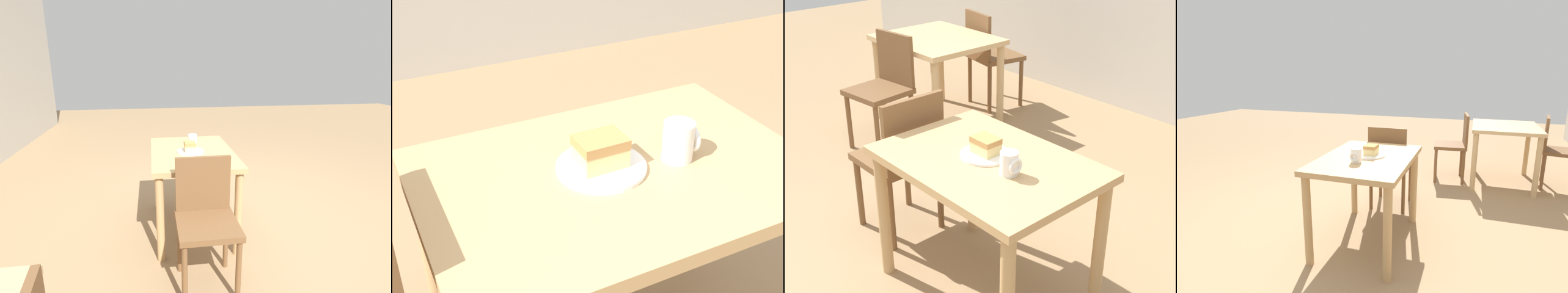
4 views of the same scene
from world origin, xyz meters
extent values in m
plane|color=#997A56|center=(0.00, 0.00, 0.00)|extent=(14.00, 14.00, 0.00)
cube|color=tan|center=(-0.05, 0.44, 0.71)|extent=(0.98, 0.69, 0.04)
cylinder|color=tan|center=(-0.49, 0.15, 0.34)|extent=(0.06, 0.06, 0.69)
cylinder|color=tan|center=(0.39, 0.15, 0.34)|extent=(0.06, 0.06, 0.69)
cylinder|color=tan|center=(-0.49, 0.74, 0.34)|extent=(0.06, 0.06, 0.69)
cylinder|color=tan|center=(0.39, 0.74, 0.34)|extent=(0.06, 0.06, 0.69)
cube|color=brown|center=(-0.79, 0.44, 0.45)|extent=(0.40, 0.40, 0.04)
cylinder|color=brown|center=(-0.96, 0.61, 0.22)|extent=(0.04, 0.04, 0.43)
cylinder|color=brown|center=(-0.96, 0.27, 0.22)|extent=(0.04, 0.04, 0.43)
cylinder|color=brown|center=(-0.63, 0.61, 0.22)|extent=(0.04, 0.04, 0.43)
cylinder|color=brown|center=(-0.63, 0.27, 0.22)|extent=(0.04, 0.04, 0.43)
cube|color=brown|center=(-0.61, 0.44, 0.67)|extent=(0.03, 0.38, 0.39)
cylinder|color=white|center=(-0.08, 0.46, 0.73)|extent=(0.23, 0.23, 0.01)
cube|color=#E0C67F|center=(-0.08, 0.46, 0.77)|extent=(0.12, 0.09, 0.05)
cube|color=#B27F47|center=(-0.08, 0.46, 0.80)|extent=(0.12, 0.09, 0.03)
cylinder|color=white|center=(0.12, 0.42, 0.78)|extent=(0.08, 0.08, 0.10)
torus|color=white|center=(0.16, 0.42, 0.78)|extent=(0.01, 0.07, 0.07)
camera|label=1|loc=(-2.51, 0.76, 1.49)|focal=28.00mm
camera|label=2|loc=(-0.62, -0.55, 1.47)|focal=50.00mm
camera|label=3|loc=(1.55, -1.02, 1.84)|focal=50.00mm
camera|label=4|loc=(2.11, 1.21, 1.38)|focal=28.00mm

